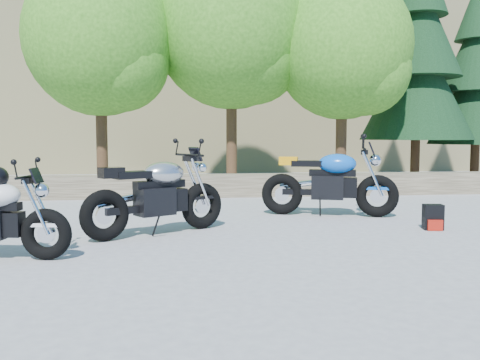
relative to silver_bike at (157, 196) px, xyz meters
name	(u,v)px	position (x,y,z in m)	size (l,w,h in m)	color
ground	(234,247)	(0.96, -0.99, -0.54)	(90.00, 90.00, 0.00)	gray
stone_wall	(206,186)	(0.96, 4.51, -0.29)	(22.00, 0.55, 0.50)	#4E4434
hillside	(231,39)	(3.96, 27.01, 6.96)	(80.00, 30.00, 15.00)	olive
tree_decid_left	(104,43)	(-1.43, 6.15, 3.09)	(3.67, 3.67, 5.62)	#382314
tree_decid_mid	(236,33)	(1.87, 6.55, 3.50)	(4.08, 4.08, 6.24)	#382314
tree_decid_right	(347,52)	(4.67, 5.95, 2.96)	(3.54, 3.54, 5.41)	#382314
conifer_near	(418,54)	(7.16, 7.21, 3.14)	(3.17, 3.17, 7.06)	#382314
conifer_far	(478,73)	(9.36, 7.81, 2.73)	(2.82, 2.82, 6.27)	#382314
silver_bike	(157,196)	(0.00, 0.00, 0.00)	(1.98, 1.30, 1.11)	black
blue_bike	(330,183)	(2.89, 1.39, 0.03)	(2.27, 0.99, 1.17)	black
backpack	(433,218)	(4.00, -0.12, -0.36)	(0.30, 0.27, 0.37)	black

